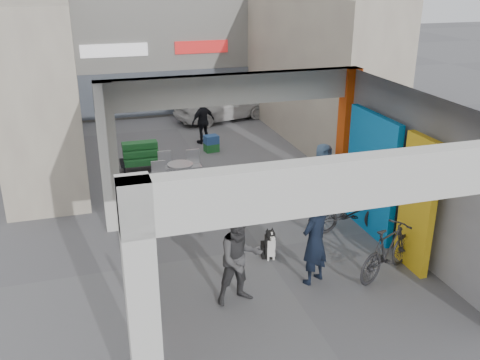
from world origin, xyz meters
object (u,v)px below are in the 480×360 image
object	(u,v)px
bicycle_front	(351,212)
bicycle_rear	(388,251)
produce_stand	(141,159)
man_with_dog	(315,241)
man_elderly	(323,172)
border_collie	(269,245)
man_crates	(203,121)
cafe_set	(175,175)
man_back_turned	(240,259)
white_van	(222,104)

from	to	relation	value
bicycle_front	bicycle_rear	bearing A→B (deg)	-174.22
produce_stand	bicycle_front	bearing A→B (deg)	-38.49
man_with_dog	man_elderly	bearing A→B (deg)	-144.46
border_collie	bicycle_rear	bearing A→B (deg)	-19.88
man_elderly	bicycle_rear	size ratio (longest dim) A/B	0.86
man_elderly	man_crates	xyz separation A→B (m)	(-1.86, 5.80, 0.02)
cafe_set	man_with_dog	xyz separation A→B (m)	(1.69, -5.74, 0.58)
man_back_turned	bicycle_front	xyz separation A→B (m)	(3.27, 1.91, -0.36)
cafe_set	man_back_turned	xyz separation A→B (m)	(0.12, -5.97, 0.57)
cafe_set	bicycle_rear	bearing A→B (deg)	-61.70
cafe_set	bicycle_front	size ratio (longest dim) A/B	0.75
bicycle_rear	white_van	distance (m)	12.50
produce_stand	man_back_turned	bearing A→B (deg)	-68.13
man_back_turned	produce_stand	bearing A→B (deg)	88.90
man_with_dog	man_crates	xyz separation A→B (m)	(0.02, 9.45, -0.10)
white_van	man_elderly	bearing A→B (deg)	167.71
man_elderly	bicycle_front	bearing A→B (deg)	-111.13
man_back_turned	white_van	size ratio (longest dim) A/B	0.46
produce_stand	man_elderly	world-z (taller)	man_elderly
cafe_set	white_van	bearing A→B (deg)	64.39
bicycle_front	bicycle_rear	size ratio (longest dim) A/B	1.11
cafe_set	man_crates	bearing A→B (deg)	65.23
man_back_turned	bicycle_rear	xyz separation A→B (m)	(3.07, 0.03, -0.35)
bicycle_front	produce_stand	bearing A→B (deg)	47.90
man_back_turned	white_van	world-z (taller)	man_back_turned
man_back_turned	bicycle_front	bearing A→B (deg)	22.74
man_back_turned	man_crates	distance (m)	9.81
cafe_set	bicycle_front	xyz separation A→B (m)	(3.39, -4.05, 0.20)
man_with_dog	man_back_turned	world-z (taller)	man_with_dog
man_crates	man_with_dog	bearing A→B (deg)	66.44
bicycle_front	bicycle_rear	xyz separation A→B (m)	(-0.20, -1.88, 0.02)
cafe_set	produce_stand	world-z (taller)	cafe_set
bicycle_rear	cafe_set	bearing A→B (deg)	1.87
cafe_set	man_with_dog	bearing A→B (deg)	-73.59
produce_stand	border_collie	bearing A→B (deg)	-57.47
border_collie	man_back_turned	size ratio (longest dim) A/B	0.40
cafe_set	bicycle_rear	distance (m)	6.74
cafe_set	man_crates	distance (m)	4.11
white_van	bicycle_rear	bearing A→B (deg)	165.13
cafe_set	man_with_dog	world-z (taller)	man_with_dog
cafe_set	border_collie	world-z (taller)	cafe_set
produce_stand	bicycle_rear	xyz separation A→B (m)	(3.93, -7.55, 0.21)
bicycle_front	bicycle_rear	distance (m)	1.89
cafe_set	white_van	distance (m)	7.29
border_collie	white_van	distance (m)	11.35
man_elderly	bicycle_rear	bearing A→B (deg)	-111.53
man_with_dog	man_elderly	world-z (taller)	man_with_dog
bicycle_rear	white_van	size ratio (longest dim) A/B	0.47
produce_stand	man_crates	world-z (taller)	man_crates
white_van	bicycle_front	bearing A→B (deg)	166.24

